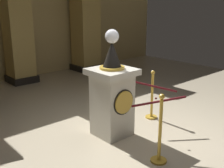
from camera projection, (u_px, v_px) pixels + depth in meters
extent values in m
plane|color=beige|center=(132.00, 133.00, 4.97)|extent=(12.20, 12.20, 0.00)
cube|color=tan|center=(8.00, 16.00, 8.16)|extent=(12.20, 0.16, 3.81)
cube|color=beige|center=(112.00, 105.00, 4.79)|extent=(0.56, 0.56, 1.10)
cube|color=beige|center=(112.00, 72.00, 4.63)|extent=(0.70, 0.70, 0.10)
cylinder|color=gold|center=(124.00, 102.00, 4.54)|extent=(0.39, 0.03, 0.39)
cylinder|color=black|center=(124.00, 102.00, 4.55)|extent=(0.43, 0.01, 0.43)
cylinder|color=gold|center=(112.00, 68.00, 4.61)|extent=(0.42, 0.42, 0.04)
cone|color=black|center=(112.00, 54.00, 4.54)|extent=(0.31, 0.31, 0.43)
cylinder|color=gold|center=(112.00, 42.00, 4.48)|extent=(0.03, 0.03, 0.06)
sphere|color=silver|center=(112.00, 36.00, 4.46)|extent=(0.23, 0.23, 0.23)
cylinder|color=gold|center=(159.00, 160.00, 4.07)|extent=(0.24, 0.24, 0.03)
cylinder|color=gold|center=(160.00, 131.00, 3.94)|extent=(0.05, 0.05, 0.97)
sphere|color=gold|center=(162.00, 97.00, 3.80)|extent=(0.08, 0.08, 0.08)
cylinder|color=gold|center=(151.00, 117.00, 5.65)|extent=(0.24, 0.24, 0.03)
cylinder|color=gold|center=(152.00, 97.00, 5.53)|extent=(0.05, 0.05, 0.91)
sphere|color=gold|center=(153.00, 73.00, 5.39)|extent=(0.08, 0.08, 0.08)
cylinder|color=#591419|center=(158.00, 102.00, 4.25)|extent=(0.61, 0.62, 0.22)
cylinder|color=#591419|center=(154.00, 86.00, 5.04)|extent=(0.61, 0.62, 0.22)
sphere|color=#591419|center=(156.00, 98.00, 4.67)|extent=(0.04, 0.04, 0.04)
cube|color=black|center=(87.00, 67.00, 9.77)|extent=(0.86, 0.86, 0.20)
cube|color=tan|center=(85.00, 17.00, 9.29)|extent=(0.75, 0.75, 3.65)
cube|color=black|center=(22.00, 79.00, 8.24)|extent=(0.76, 0.76, 0.20)
cube|color=tan|center=(16.00, 19.00, 7.76)|extent=(0.66, 0.66, 3.65)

